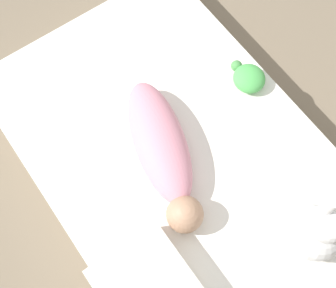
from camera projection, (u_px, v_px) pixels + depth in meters
ground_plane at (175, 170)px, 1.96m from camera, size 12.00×12.00×0.00m
bed_mattress at (176, 160)px, 1.86m from camera, size 1.49×0.99×0.21m
swaddled_baby at (163, 151)px, 1.69m from camera, size 0.61×0.33×0.13m
pillow at (146, 285)px, 1.52m from camera, size 0.30×0.29×0.11m
bunny_plush at (318, 230)px, 1.51m from camera, size 0.19×0.19×0.37m
turtle_plush at (248, 78)px, 1.84m from camera, size 0.16×0.13×0.08m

